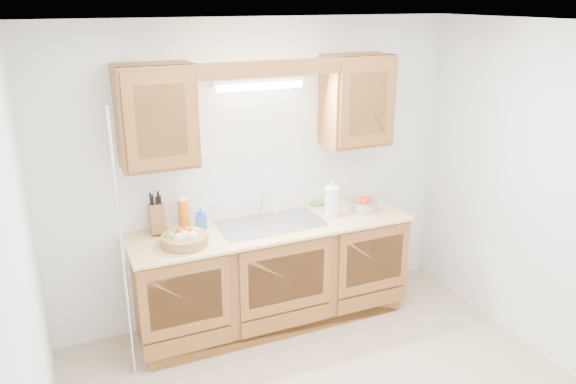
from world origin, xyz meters
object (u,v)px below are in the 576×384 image
knife_block (157,218)px  apple_bowl (363,205)px  fruit_basket (185,238)px  paper_towel (331,202)px

knife_block → apple_bowl: knife_block is taller
knife_block → apple_bowl: bearing=-3.4°
fruit_basket → knife_block: bearing=114.2°
knife_block → paper_towel: knife_block is taller
fruit_basket → paper_towel: size_ratio=1.53×
fruit_basket → apple_bowl: bearing=2.6°
fruit_basket → knife_block: 0.34m
apple_bowl → fruit_basket: bearing=-177.4°
paper_towel → apple_bowl: (0.29, -0.02, -0.07)m
knife_block → paper_towel: size_ratio=1.14×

